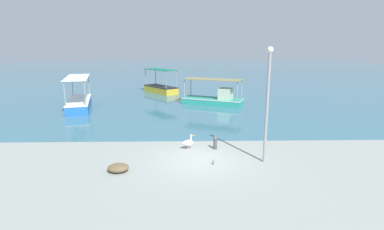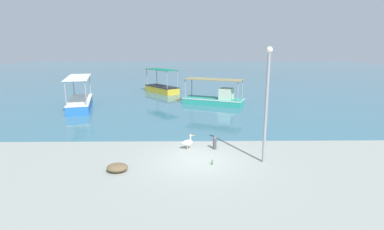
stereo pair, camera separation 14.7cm
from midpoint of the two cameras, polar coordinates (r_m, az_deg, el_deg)
ground at (r=14.58m, az=1.58°, el=-8.68°), size 120.00×120.00×0.00m
harbor_water at (r=61.77m, az=-0.28°, el=8.09°), size 110.00×90.00×0.00m
fishing_boat_near_right at (r=28.14m, az=4.62°, el=3.17°), size 5.90×3.99×2.37m
fishing_boat_far_left at (r=35.28m, az=-5.65°, el=5.15°), size 4.30×4.84×2.72m
fishing_boat_far_right at (r=28.05m, az=-20.39°, el=2.34°), size 3.29×6.53×2.76m
pelican at (r=15.99m, az=-0.56°, el=-5.24°), size 0.79×0.44×0.80m
lamp_post at (r=14.02m, az=14.33°, el=2.96°), size 0.28×0.28×5.37m
mooring_bollard at (r=16.04m, az=4.61°, el=-5.21°), size 0.21×0.21×0.71m
net_pile at (r=13.72m, az=-13.75°, el=-9.71°), size 0.93×0.79×0.35m
glass_bottle at (r=14.10m, az=4.18°, el=-9.02°), size 0.07×0.07×0.27m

